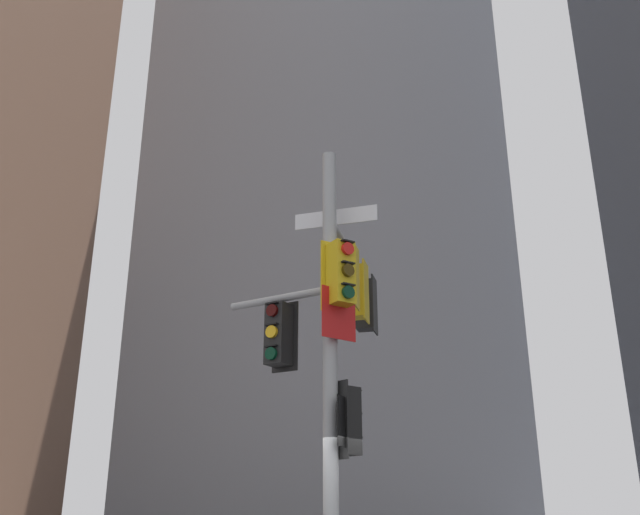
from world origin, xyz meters
TOP-DOWN VIEW (x-y plane):
  - building_mid_block at (-0.64, 26.61)m, footprint 16.93×16.93m
  - signal_pole_assembly at (0.10, 0.74)m, footprint 2.60×3.75m

SIDE VIEW (x-z plane):
  - signal_pole_assembly at x=0.10m, z-range 0.74..7.89m
  - building_mid_block at x=-0.64m, z-range 0.00..31.62m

